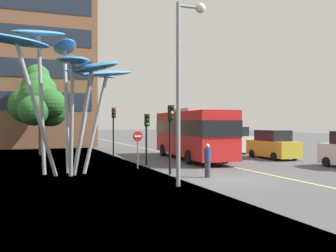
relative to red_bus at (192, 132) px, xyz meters
name	(u,v)px	position (x,y,z in m)	size (l,w,h in m)	color
ground	(219,181)	(-3.06, -9.82, -2.09)	(120.00, 240.00, 0.10)	#4C4C4F
red_bus	(192,132)	(0.00, 0.00, 0.00)	(3.64, 11.47, 3.74)	red
leaf_sculpture	(70,65)	(-9.39, -5.20, 3.70)	(8.01, 8.08, 7.80)	#9EA0A5
traffic_light_kerb_near	(171,124)	(-4.47, -7.15, 0.59)	(0.28, 0.42, 3.64)	black
traffic_light_kerb_far	(147,128)	(-4.22, -2.32, 0.34)	(0.28, 0.42, 3.28)	black
traffic_light_island_mid	(114,121)	(-4.86, 4.33, 0.77)	(0.28, 0.42, 3.90)	black
car_parked_mid	(273,145)	(6.01, -1.53, -1.04)	(2.01, 4.53, 2.15)	gold
car_parked_far	(235,141)	(6.15, 4.27, -0.96)	(1.98, 3.82, 2.34)	silver
street_lamp	(184,70)	(-5.25, -10.75, 2.97)	(1.36, 0.44, 7.97)	gray
tree_pavement_near	(39,105)	(-10.28, 8.43, 2.17)	(4.96, 4.82, 6.34)	brown
tree_pavement_far	(40,90)	(-9.99, 13.13, 3.81)	(3.55, 4.89, 8.40)	brown
pedestrian	(208,161)	(-3.11, -8.74, -1.20)	(0.34, 0.34, 1.68)	#2D3342
no_entry_sign	(138,143)	(-5.28, -3.83, -0.56)	(0.60, 0.12, 2.21)	gray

